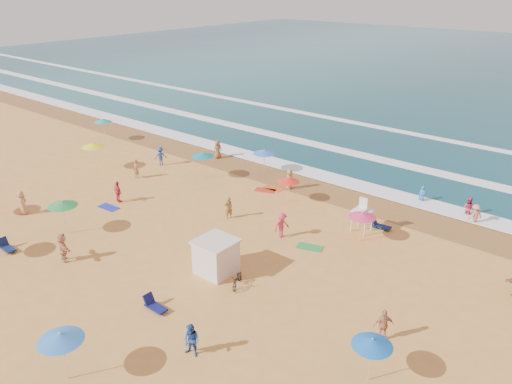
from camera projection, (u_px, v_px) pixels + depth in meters
The scene contains 11 objects.
ground at pixel (218, 249), 31.96m from camera, with size 220.00×220.00×0.00m, color gold.
wet_sand at pixel (323, 190), 40.83m from camera, with size 220.00×220.00×0.00m, color olive.
surf_foam at pixel (373, 161), 47.05m from camera, with size 200.00×18.70×0.05m.
cabana at pixel (216, 257), 29.11m from camera, with size 2.00×2.00×2.00m, color silver.
cabana_roof at pixel (216, 241), 28.69m from camera, with size 2.20×2.20×0.12m, color silver.
bicycle at pixel (237, 279), 28.02m from camera, with size 0.56×1.62×0.85m, color black.
lifeguard_stand at pixel (362, 217), 33.85m from camera, with size 1.20×1.20×2.10m, color white, non-canonical shape.
beach_umbrellas at pixel (220, 207), 32.76m from camera, with size 60.79×26.78×0.81m.
loungers at pixel (352, 341), 23.65m from camera, with size 42.08×23.12×0.34m.
towels at pixel (212, 269), 29.77m from camera, with size 55.08×23.51×0.03m.
beachgoers at pixel (248, 215), 34.59m from camera, with size 32.23×26.00×2.12m.
Camera 1 is at (19.54, -20.01, 16.08)m, focal length 35.00 mm.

